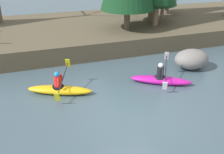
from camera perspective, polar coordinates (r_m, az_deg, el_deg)
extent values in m
plane|color=#425660|center=(9.69, 4.62, -8.22)|extent=(90.00, 90.00, 0.00)
cube|color=brown|center=(18.15, -7.69, 9.70)|extent=(44.00, 8.84, 1.00)
cylinder|color=brown|center=(16.71, 3.26, 12.46)|extent=(0.36, 0.36, 1.23)
cylinder|color=#7A664C|center=(17.72, 9.49, 13.27)|extent=(0.36, 0.36, 1.45)
cylinder|color=brown|center=(18.61, 8.42, 13.55)|extent=(0.36, 0.36, 1.21)
cylinder|color=brown|center=(21.64, 11.84, 14.93)|extent=(0.36, 0.36, 1.20)
ellipsoid|color=#C61999|center=(11.97, 10.54, -0.69)|extent=(2.64, 1.87, 0.34)
cone|color=#C61999|center=(12.04, 16.45, -1.10)|extent=(0.40, 0.35, 0.20)
cylinder|color=black|center=(11.91, 10.36, -0.04)|extent=(0.66, 0.66, 0.08)
cylinder|color=black|center=(11.81, 10.45, 1.05)|extent=(0.41, 0.41, 0.42)
sphere|color=white|center=(11.68, 10.58, 2.51)|extent=(0.31, 0.31, 0.23)
cylinder|color=black|center=(11.99, 10.99, 1.86)|extent=(0.19, 0.24, 0.35)
cylinder|color=black|center=(11.55, 10.94, 0.92)|extent=(0.19, 0.24, 0.35)
cylinder|color=black|center=(11.76, 11.62, 1.52)|extent=(0.99, 1.68, 0.65)
cube|color=white|center=(12.53, 11.79, 4.55)|extent=(0.25, 0.24, 0.41)
cube|color=white|center=(11.03, 11.42, -1.91)|extent=(0.25, 0.24, 0.41)
ellipsoid|color=yellow|center=(11.16, -11.33, -2.79)|extent=(2.71, 1.64, 0.34)
cone|color=yellow|center=(10.88, -5.03, -3.03)|extent=(0.40, 0.32, 0.20)
cylinder|color=black|center=(11.11, -11.64, -2.12)|extent=(0.63, 0.63, 0.08)
cylinder|color=red|center=(11.00, -11.76, -0.96)|extent=(0.40, 0.40, 0.42)
sphere|color=#1E89D1|center=(10.86, -11.91, 0.57)|extent=(0.30, 0.30, 0.23)
cylinder|color=red|center=(11.14, -10.97, -0.04)|extent=(0.17, 0.24, 0.35)
cylinder|color=red|center=(10.72, -11.63, -1.14)|extent=(0.17, 0.24, 0.35)
cylinder|color=black|center=(10.88, -10.65, -0.42)|extent=(0.81, 1.76, 0.65)
cube|color=yellow|center=(11.59, -9.59, 3.00)|extent=(0.25, 0.23, 0.41)
cube|color=yellow|center=(10.21, -11.86, -4.30)|extent=(0.25, 0.23, 0.41)
ellipsoid|color=gray|center=(13.83, 16.92, 3.75)|extent=(1.77, 1.38, 1.00)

